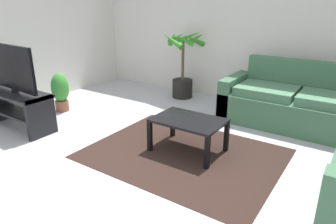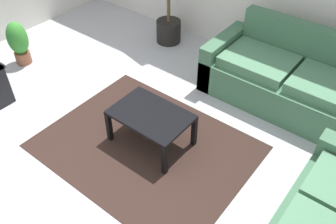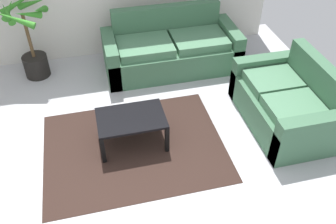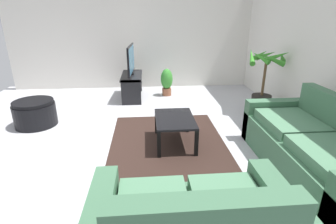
% 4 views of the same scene
% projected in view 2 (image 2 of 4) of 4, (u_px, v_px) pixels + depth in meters
% --- Properties ---
extents(ground_plane, '(6.60, 6.60, 0.00)m').
position_uv_depth(ground_plane, '(87.00, 170.00, 3.69)').
color(ground_plane, '#B2B2B7').
extents(couch_main, '(2.08, 0.90, 0.90)m').
position_uv_depth(couch_main, '(292.00, 83.00, 4.30)').
color(couch_main, '#3F6B4C').
rests_on(couch_main, ground).
extents(coffee_table, '(0.82, 0.55, 0.41)m').
position_uv_depth(coffee_table, '(151.00, 118.00, 3.76)').
color(coffee_table, black).
rests_on(coffee_table, ground).
extents(area_rug, '(2.20, 1.70, 0.01)m').
position_uv_depth(area_rug, '(146.00, 146.00, 3.93)').
color(area_rug, black).
rests_on(area_rug, ground).
extents(potted_palm, '(0.74, 0.79, 1.23)m').
position_uv_depth(potted_palm, '(169.00, 8.00, 5.27)').
color(potted_palm, black).
rests_on(potted_palm, ground).
extents(potted_plant_small, '(0.28, 0.28, 0.63)m').
position_uv_depth(potted_plant_small, '(18.00, 42.00, 4.95)').
color(potted_plant_small, brown).
rests_on(potted_plant_small, ground).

